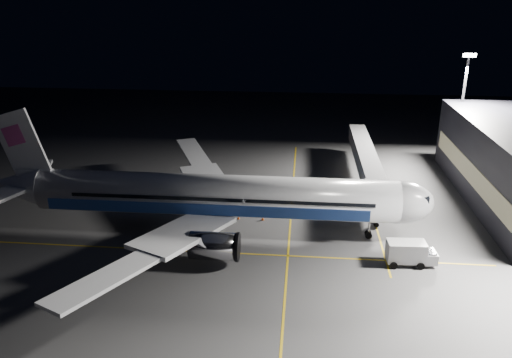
{
  "coord_description": "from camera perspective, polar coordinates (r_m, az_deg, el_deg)",
  "views": [
    {
      "loc": [
        11.29,
        -60.78,
        31.02
      ],
      "look_at": [
        4.95,
        4.76,
        6.0
      ],
      "focal_mm": 35.0,
      "sensor_mm": 36.0,
      "label": 1
    }
  ],
  "objects": [
    {
      "name": "guide_line_cross",
      "position": [
        63.96,
        -5.41,
        -8.3
      ],
      "size": [
        70.0,
        0.25,
        0.01
      ],
      "primitive_type": "cube",
      "color": "gold",
      "rests_on": "ground"
    },
    {
      "name": "guide_line_main",
      "position": [
        68.25,
        3.86,
        -6.27
      ],
      "size": [
        0.25,
        80.0,
        0.01
      ],
      "primitive_type": "cube",
      "color": "gold",
      "rests_on": "ground"
    },
    {
      "name": "safety_cone_c",
      "position": [
        77.93,
        -4.43,
        -2.49
      ],
      "size": [
        0.37,
        0.37,
        0.56
      ],
      "primitive_type": "cone",
      "color": "#FF550A",
      "rests_on": "ground"
    },
    {
      "name": "safety_cone_a",
      "position": [
        71.89,
        0.77,
        -4.48
      ],
      "size": [
        0.42,
        0.42,
        0.63
      ],
      "primitive_type": "cone",
      "color": "#FF550A",
      "rests_on": "ground"
    },
    {
      "name": "baggage_tug",
      "position": [
        81.18,
        -3.47,
        -1.01
      ],
      "size": [
        3.15,
        2.77,
        1.96
      ],
      "rotation": [
        0.0,
        0.0,
        0.26
      ],
      "color": "black",
      "rests_on": "ground"
    },
    {
      "name": "floodlight_mast_north",
      "position": [
        98.89,
        22.54,
        8.37
      ],
      "size": [
        2.4,
        0.68,
        20.7
      ],
      "color": "#59595E",
      "rests_on": "ground"
    },
    {
      "name": "safety_cone_b",
      "position": [
        72.25,
        -2.02,
        -4.4
      ],
      "size": [
        0.36,
        0.36,
        0.54
      ],
      "primitive_type": "cone",
      "color": "#FF550A",
      "rests_on": "ground"
    },
    {
      "name": "airliner",
      "position": [
        67.2,
        -5.52,
        -1.93
      ],
      "size": [
        61.48,
        54.22,
        16.64
      ],
      "color": "silver",
      "rests_on": "ground"
    },
    {
      "name": "jet_bridge",
      "position": [
        83.84,
        12.58,
        1.91
      ],
      "size": [
        3.6,
        34.4,
        6.3
      ],
      "color": "#B2B2B7",
      "rests_on": "ground"
    },
    {
      "name": "ground",
      "position": [
        69.17,
        -4.49,
        -5.91
      ],
      "size": [
        200.0,
        200.0,
        0.0
      ],
      "primitive_type": "plane",
      "color": "#4C4C4F",
      "rests_on": "ground"
    },
    {
      "name": "guide_line_side",
      "position": [
        78.02,
        12.96,
        -3.18
      ],
      "size": [
        0.25,
        40.0,
        0.01
      ],
      "primitive_type": "cube",
      "color": "gold",
      "rests_on": "ground"
    },
    {
      "name": "service_truck",
      "position": [
        63.06,
        17.25,
        -8.03
      ],
      "size": [
        5.98,
        2.86,
        2.99
      ],
      "rotation": [
        0.0,
        0.0,
        0.05
      ],
      "color": "silver",
      "rests_on": "ground"
    }
  ]
}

